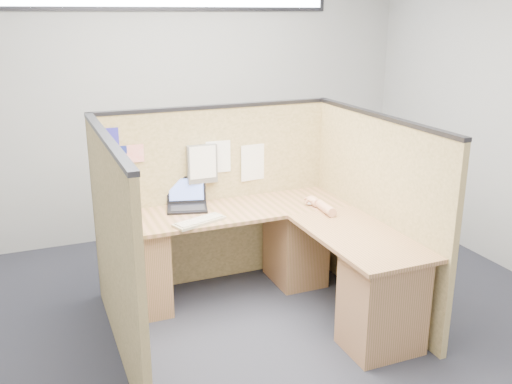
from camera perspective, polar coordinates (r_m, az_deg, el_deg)
name	(u,v)px	position (r m, az deg, el deg)	size (l,w,h in m)	color
floor	(262,331)	(4.34, 0.60, -13.69)	(5.00, 5.00, 0.00)	black
wall_back	(176,100)	(5.91, -8.01, 9.10)	(5.00, 5.00, 0.00)	#A2A4A7
cubicle_partitions	(241,215)	(4.36, -1.56, -2.30)	(2.06, 1.83, 1.53)	olive
l_desk	(270,263)	(4.45, 1.37, -7.12)	(1.95, 1.75, 0.73)	brown
laptop	(185,201)	(4.66, -7.12, -0.85)	(0.37, 0.38, 0.23)	black
keyboard	(199,221)	(4.32, -5.69, -2.93)	(0.44, 0.27, 0.03)	tan
mouse	(312,202)	(4.72, 5.61, -1.02)	(0.11, 0.07, 0.05)	silver
hand_forearm	(321,205)	(4.60, 6.55, -1.33)	(0.11, 0.39, 0.08)	tan
blue_poster	(107,144)	(4.52, -14.64, 4.71)	(0.18, 0.00, 0.24)	#25229E
american_flag	(127,156)	(4.55, -12.81, 3.52)	(0.22, 0.01, 0.38)	olive
file_holder	(202,164)	(4.70, -5.41, 2.81)	(0.25, 0.05, 0.32)	slate
paper_left	(218,157)	(4.76, -3.80, 3.53)	(0.21, 0.00, 0.27)	white
paper_right	(254,162)	(4.89, -0.18, 2.99)	(0.25, 0.00, 0.31)	white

